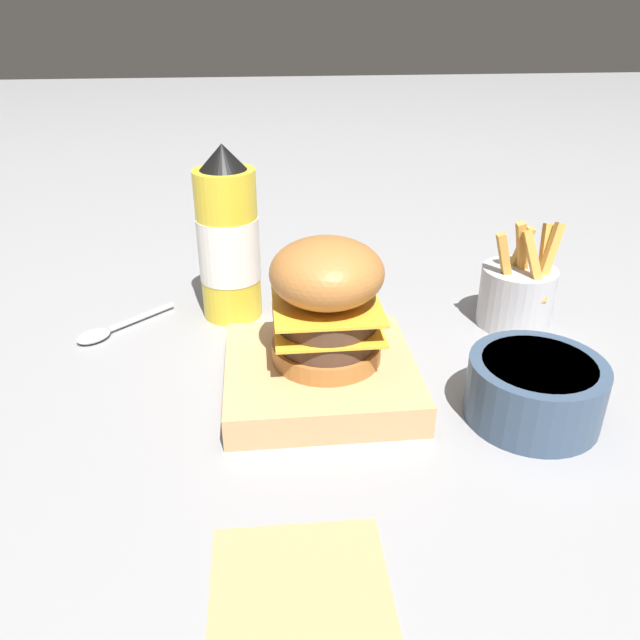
% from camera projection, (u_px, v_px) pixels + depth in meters
% --- Properties ---
extents(ground_plane, '(6.00, 6.00, 0.00)m').
position_uv_depth(ground_plane, '(319.00, 381.00, 0.70)').
color(ground_plane, gray).
extents(serving_board, '(0.20, 0.19, 0.03)m').
position_uv_depth(serving_board, '(320.00, 375.00, 0.67)').
color(serving_board, tan).
rests_on(serving_board, ground_plane).
extents(burger, '(0.12, 0.12, 0.13)m').
position_uv_depth(burger, '(327.00, 301.00, 0.64)').
color(burger, '#AD6B33').
rests_on(burger, serving_board).
extents(ketchup_bottle, '(0.08, 0.08, 0.23)m').
position_uv_depth(ketchup_bottle, '(228.00, 241.00, 0.80)').
color(ketchup_bottle, yellow).
rests_on(ketchup_bottle, ground_plane).
extents(fries_basket, '(0.09, 0.09, 0.14)m').
position_uv_depth(fries_basket, '(517.00, 294.00, 0.80)').
color(fries_basket, '#B7B7BC').
rests_on(fries_basket, ground_plane).
extents(side_bowl, '(0.13, 0.13, 0.06)m').
position_uv_depth(side_bowl, '(535.00, 389.00, 0.62)').
color(side_bowl, '#384C66').
rests_on(side_bowl, ground_plane).
extents(spoon, '(0.12, 0.11, 0.01)m').
position_uv_depth(spoon, '(105.00, 331.00, 0.79)').
color(spoon, silver).
rests_on(spoon, ground_plane).
extents(ketchup_puddle, '(0.06, 0.06, 0.00)m').
position_uv_depth(ketchup_puddle, '(316.00, 301.00, 0.87)').
color(ketchup_puddle, '#9E140F').
rests_on(ketchup_puddle, ground_plane).
extents(parchment_square, '(0.13, 0.13, 0.00)m').
position_uv_depth(parchment_square, '(301.00, 592.00, 0.45)').
color(parchment_square, tan).
rests_on(parchment_square, ground_plane).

